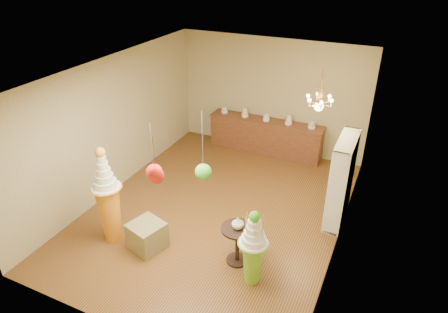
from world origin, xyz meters
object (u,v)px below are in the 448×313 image
at_px(pedestal_orange, 109,206).
at_px(round_table, 237,240).
at_px(pedestal_green, 253,253).
at_px(sideboard, 265,136).

relative_size(pedestal_orange, round_table, 2.59).
distance_m(pedestal_green, pedestal_orange, 2.81).
xyz_separation_m(pedestal_green, sideboard, (-1.40, 4.51, -0.12)).
bearing_deg(pedestal_green, sideboard, 107.21).
bearing_deg(pedestal_orange, sideboard, 73.11).
height_order(pedestal_green, pedestal_orange, pedestal_orange).
distance_m(pedestal_orange, sideboard, 4.84).
relative_size(pedestal_orange, sideboard, 0.64).
bearing_deg(round_table, pedestal_orange, -169.85).
distance_m(sideboard, round_table, 4.31).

